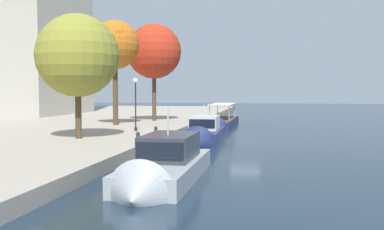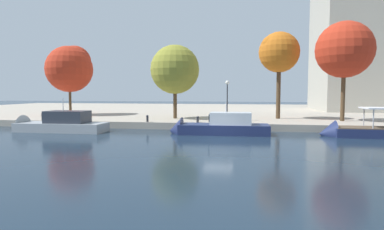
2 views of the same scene
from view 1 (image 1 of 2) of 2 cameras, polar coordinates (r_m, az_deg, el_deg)
name	(u,v)px [view 1 (image 1 of 2)]	position (r m, az deg, el deg)	size (l,w,h in m)	color
ground_plane	(245,142)	(37.45, 6.81, -3.44)	(220.00, 220.00, 0.00)	#192838
motor_yacht_0	(164,170)	(21.17, -3.65, -7.06)	(10.10, 2.95, 4.57)	#9EA3A8
motor_yacht_1	(203,135)	(37.35, 1.41, -2.62)	(9.63, 3.11, 4.14)	navy
tour_boat_2	(222,124)	(53.41, 3.82, -1.10)	(14.45, 2.80, 3.73)	navy
mooring_bollard_0	(156,130)	(35.69, -4.63, -1.94)	(0.29, 0.29, 0.70)	#2D2D33
mooring_bollard_1	(138,137)	(30.31, -6.90, -2.79)	(0.28, 0.28, 0.77)	#2D2D33
lamp_post	(136,96)	(39.20, -7.20, 2.35)	(0.44, 0.44, 4.60)	black
tree_0	(113,43)	(46.38, -10.03, 8.97)	(4.94, 5.03, 10.63)	#4C3823
tree_1	(153,50)	(52.50, -4.94, 8.23)	(6.30, 6.30, 11.18)	#4C3823
tree_2	(79,57)	(33.95, -14.14, 7.18)	(6.06, 6.06, 9.11)	#4C3823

